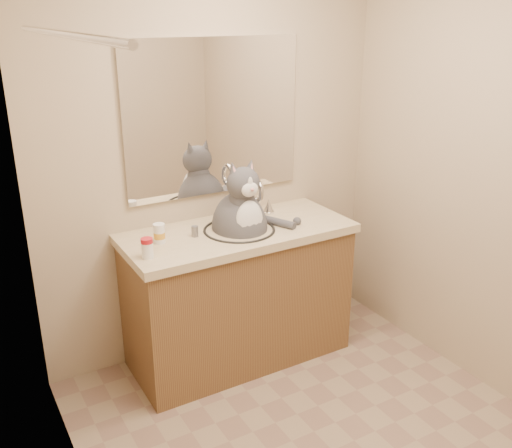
{
  "coord_description": "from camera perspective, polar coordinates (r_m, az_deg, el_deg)",
  "views": [
    {
      "loc": [
        -1.45,
        -1.74,
        2.04
      ],
      "look_at": [
        -0.06,
        0.65,
        1.0
      ],
      "focal_mm": 40.0,
      "sensor_mm": 36.0,
      "label": 1
    }
  ],
  "objects": [
    {
      "name": "mirror",
      "position": [
        3.36,
        -4.2,
        10.53
      ],
      "size": [
        1.1,
        0.02,
        0.9
      ],
      "primitive_type": "cube",
      "color": "white",
      "rests_on": "room"
    },
    {
      "name": "grey_canister",
      "position": [
        3.19,
        -6.14,
        -0.73
      ],
      "size": [
        0.04,
        0.04,
        0.06
      ],
      "rotation": [
        0.0,
        0.0,
        -0.04
      ],
      "color": "slate",
      "rests_on": "vanity"
    },
    {
      "name": "shower_curtain",
      "position": [
        2.14,
        -15.92,
        -8.34
      ],
      "size": [
        0.02,
        1.3,
        1.93
      ],
      "color": "beige",
      "rests_on": "ground"
    },
    {
      "name": "pill_bottle_redcap",
      "position": [
        2.95,
        -10.82,
        -2.37
      ],
      "size": [
        0.07,
        0.07,
        0.11
      ],
      "rotation": [
        0.0,
        0.0,
        -0.1
      ],
      "color": "white",
      "rests_on": "vanity"
    },
    {
      "name": "vanity",
      "position": [
        3.46,
        -1.76,
        -6.8
      ],
      "size": [
        1.34,
        0.59,
        1.12
      ],
      "color": "brown",
      "rests_on": "ground"
    },
    {
      "name": "pill_bottle_orange",
      "position": [
        3.13,
        -9.65,
        -0.97
      ],
      "size": [
        0.07,
        0.07,
        0.11
      ],
      "rotation": [
        0.0,
        0.0,
        0.08
      ],
      "color": "white",
      "rests_on": "vanity"
    },
    {
      "name": "cat",
      "position": [
        3.28,
        -1.5,
        0.18
      ],
      "size": [
        0.45,
        0.36,
        0.63
      ],
      "rotation": [
        0.0,
        0.0,
        -0.01
      ],
      "color": "#454549",
      "rests_on": "vanity"
    },
    {
      "name": "room",
      "position": [
        2.42,
        9.0,
        0.09
      ],
      "size": [
        2.22,
        2.52,
        2.42
      ],
      "color": "gray",
      "rests_on": "ground"
    }
  ]
}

